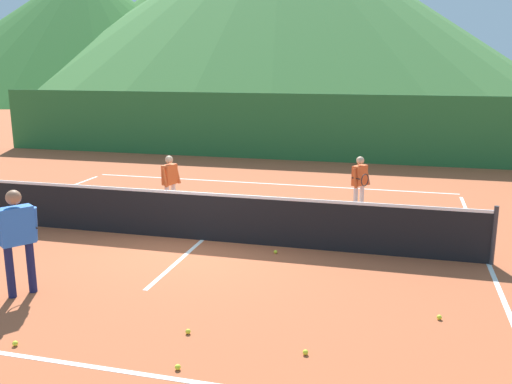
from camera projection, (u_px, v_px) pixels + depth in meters
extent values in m
plane|color=#B25633|center=(202.00, 240.00, 11.06)|extent=(120.00, 120.00, 0.00)
cube|color=white|center=(63.00, 362.00, 6.56)|extent=(10.63, 0.08, 0.01)
cube|color=white|center=(267.00, 184.00, 16.20)|extent=(10.63, 0.08, 0.01)
cube|color=white|center=(489.00, 264.00, 9.75)|extent=(0.08, 10.23, 0.01)
cube|color=white|center=(202.00, 240.00, 11.06)|extent=(0.08, 5.18, 0.01)
cylinder|color=#333338|center=(494.00, 235.00, 9.63)|extent=(0.08, 0.08, 1.05)
cube|color=black|center=(202.00, 218.00, 10.96)|extent=(10.63, 0.02, 0.92)
cube|color=white|center=(201.00, 194.00, 10.85)|extent=(10.63, 0.03, 0.06)
cylinder|color=#191E4C|center=(10.00, 272.00, 8.29)|extent=(0.12, 0.12, 0.81)
cylinder|color=#191E4C|center=(31.00, 267.00, 8.49)|extent=(0.12, 0.12, 0.81)
cube|color=blue|center=(16.00, 226.00, 8.23)|extent=(0.46, 0.52, 0.57)
sphere|color=#996B4C|center=(13.00, 197.00, 8.14)|extent=(0.22, 0.22, 0.22)
cylinder|color=blue|center=(34.00, 224.00, 8.45)|extent=(0.19, 0.17, 0.56)
torus|color=#262628|center=(29.00, 223.00, 8.65)|extent=(0.18, 0.25, 0.29)
cylinder|color=black|center=(34.00, 227.00, 8.47)|extent=(0.20, 0.15, 0.03)
cylinder|color=silver|center=(174.00, 197.00, 13.23)|extent=(0.10, 0.10, 0.66)
cylinder|color=silver|center=(167.00, 199.00, 13.01)|extent=(0.10, 0.10, 0.66)
cube|color=#E55926|center=(170.00, 174.00, 12.99)|extent=(0.27, 0.43, 0.46)
sphere|color=#DBAD84|center=(169.00, 160.00, 12.91)|extent=(0.18, 0.18, 0.18)
cylinder|color=#E55926|center=(177.00, 174.00, 13.17)|extent=(0.19, 0.11, 0.45)
cylinder|color=#E55926|center=(165.00, 178.00, 12.79)|extent=(0.15, 0.10, 0.46)
cylinder|color=silver|center=(362.00, 198.00, 13.12)|extent=(0.10, 0.10, 0.66)
cylinder|color=silver|center=(355.00, 200.00, 12.95)|extent=(0.10, 0.10, 0.66)
cube|color=#E55926|center=(360.00, 175.00, 12.91)|extent=(0.35, 0.43, 0.46)
sphere|color=#DBAD84|center=(360.00, 160.00, 12.83)|extent=(0.18, 0.18, 0.18)
cylinder|color=#E55926|center=(367.00, 175.00, 13.03)|extent=(0.19, 0.15, 0.45)
cylinder|color=#E55926|center=(355.00, 178.00, 12.74)|extent=(0.15, 0.13, 0.45)
torus|color=#262628|center=(365.00, 180.00, 12.55)|extent=(0.17, 0.26, 0.29)
cylinder|color=black|center=(356.00, 178.00, 12.72)|extent=(0.20, 0.13, 0.03)
sphere|color=yellow|center=(15.00, 343.00, 6.93)|extent=(0.07, 0.07, 0.07)
sphere|color=yellow|center=(178.00, 367.00, 6.39)|extent=(0.07, 0.07, 0.07)
sphere|color=yellow|center=(439.00, 317.00, 7.64)|extent=(0.07, 0.07, 0.07)
sphere|color=yellow|center=(188.00, 331.00, 7.24)|extent=(0.07, 0.07, 0.07)
sphere|color=yellow|center=(276.00, 252.00, 10.27)|extent=(0.07, 0.07, 0.07)
sphere|color=yellow|center=(305.00, 352.00, 6.72)|extent=(0.07, 0.07, 0.07)
cube|color=#286B33|center=(294.00, 127.00, 19.80)|extent=(23.39, 0.08, 2.37)
cone|color=#2D6628|center=(86.00, 32.00, 58.75)|extent=(38.46, 38.46, 13.10)
cone|color=#427A38|center=(280.00, 6.00, 58.45)|extent=(56.56, 56.56, 18.32)
cone|color=#38702D|center=(222.00, 16.00, 62.66)|extent=(45.17, 45.17, 16.94)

